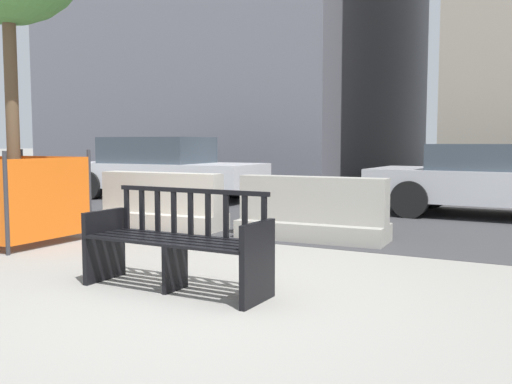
% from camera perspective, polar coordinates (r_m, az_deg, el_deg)
% --- Properties ---
extents(ground_plane, '(200.00, 200.00, 0.00)m').
position_cam_1_polar(ground_plane, '(4.71, -6.10, -10.94)').
color(ground_plane, gray).
extents(street_asphalt, '(120.00, 12.00, 0.01)m').
position_cam_1_polar(street_asphalt, '(12.77, 16.36, -1.01)').
color(street_asphalt, '#333335').
rests_on(street_asphalt, ground).
extents(street_bench, '(1.70, 0.55, 0.88)m').
position_cam_1_polar(street_bench, '(5.03, -7.94, -5.30)').
color(street_bench, black).
rests_on(street_bench, ground).
extents(jersey_barrier_centre, '(2.03, 0.78, 0.84)m').
position_cam_1_polar(jersey_barrier_centre, '(7.61, 5.62, -2.22)').
color(jersey_barrier_centre, gray).
rests_on(jersey_barrier_centre, ground).
extents(jersey_barrier_left, '(2.03, 0.76, 0.84)m').
position_cam_1_polar(jersey_barrier_left, '(8.73, -9.47, -1.34)').
color(jersey_barrier_left, '#ADA89E').
rests_on(jersey_barrier_left, ground).
extents(construction_fence, '(1.35, 1.35, 1.20)m').
position_cam_1_polar(construction_fence, '(8.00, -22.93, -0.39)').
color(construction_fence, '#2D2D33').
rests_on(construction_fence, ground).
extents(car_sedan_mid, '(4.65, 2.17, 1.41)m').
position_cam_1_polar(car_sedan_mid, '(13.33, -9.33, 2.38)').
color(car_sedan_mid, silver).
rests_on(car_sedan_mid, ground).
extents(car_sedan_far, '(4.54, 2.02, 1.26)m').
position_cam_1_polar(car_sedan_far, '(10.66, 23.38, 1.08)').
color(car_sedan_far, '#B7B7BC').
rests_on(car_sedan_far, ground).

